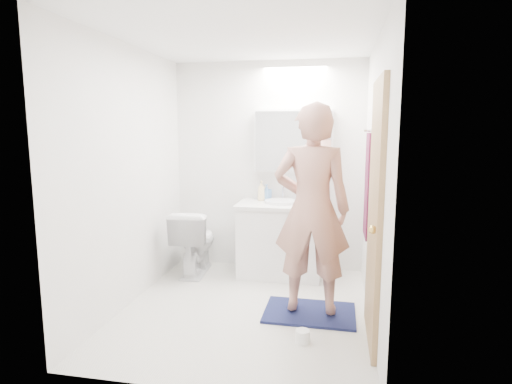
% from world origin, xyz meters
% --- Properties ---
extents(floor, '(2.50, 2.50, 0.00)m').
position_xyz_m(floor, '(0.00, 0.00, 0.00)').
color(floor, silver).
rests_on(floor, ground).
extents(ceiling, '(2.50, 2.50, 0.00)m').
position_xyz_m(ceiling, '(0.00, 0.00, 2.40)').
color(ceiling, white).
rests_on(ceiling, floor).
extents(wall_back, '(2.50, 0.00, 2.50)m').
position_xyz_m(wall_back, '(0.00, 1.25, 1.20)').
color(wall_back, white).
rests_on(wall_back, floor).
extents(wall_front, '(2.50, 0.00, 2.50)m').
position_xyz_m(wall_front, '(0.00, -1.25, 1.20)').
color(wall_front, white).
rests_on(wall_front, floor).
extents(wall_left, '(0.00, 2.50, 2.50)m').
position_xyz_m(wall_left, '(-1.10, 0.00, 1.20)').
color(wall_left, white).
rests_on(wall_left, floor).
extents(wall_right, '(0.00, 2.50, 2.50)m').
position_xyz_m(wall_right, '(1.10, 0.00, 1.20)').
color(wall_right, white).
rests_on(wall_right, floor).
extents(vanity_cabinet, '(0.90, 0.55, 0.78)m').
position_xyz_m(vanity_cabinet, '(0.19, 0.96, 0.39)').
color(vanity_cabinet, white).
rests_on(vanity_cabinet, floor).
extents(countertop, '(0.95, 0.58, 0.04)m').
position_xyz_m(countertop, '(0.19, 0.96, 0.80)').
color(countertop, silver).
rests_on(countertop, vanity_cabinet).
extents(sink_basin, '(0.36, 0.36, 0.03)m').
position_xyz_m(sink_basin, '(0.19, 0.99, 0.84)').
color(sink_basin, silver).
rests_on(sink_basin, countertop).
extents(faucet, '(0.02, 0.02, 0.16)m').
position_xyz_m(faucet, '(0.19, 1.19, 0.90)').
color(faucet, silver).
rests_on(faucet, countertop).
extents(medicine_cabinet, '(0.88, 0.14, 0.70)m').
position_xyz_m(medicine_cabinet, '(0.30, 1.18, 1.50)').
color(medicine_cabinet, white).
rests_on(medicine_cabinet, wall_back).
extents(mirror_panel, '(0.84, 0.01, 0.66)m').
position_xyz_m(mirror_panel, '(0.30, 1.10, 1.50)').
color(mirror_panel, silver).
rests_on(mirror_panel, medicine_cabinet).
extents(toilet, '(0.46, 0.75, 0.74)m').
position_xyz_m(toilet, '(-0.78, 0.85, 0.37)').
color(toilet, white).
rests_on(toilet, floor).
extents(bath_rug, '(0.80, 0.56, 0.02)m').
position_xyz_m(bath_rug, '(0.59, 0.00, 0.01)').
color(bath_rug, '#171543').
rests_on(bath_rug, floor).
extents(person, '(0.66, 0.44, 1.81)m').
position_xyz_m(person, '(0.59, 0.00, 0.95)').
color(person, tan).
rests_on(person, bath_rug).
extents(door, '(0.04, 0.80, 2.00)m').
position_xyz_m(door, '(1.08, -0.35, 1.00)').
color(door, tan).
rests_on(door, wall_right).
extents(door_knob, '(0.06, 0.06, 0.06)m').
position_xyz_m(door_knob, '(1.04, -0.65, 0.95)').
color(door_knob, gold).
rests_on(door_knob, door).
extents(towel, '(0.02, 0.42, 1.00)m').
position_xyz_m(towel, '(1.08, 0.55, 1.10)').
color(towel, '#19133B').
rests_on(towel, wall_right).
extents(towel_hook, '(0.07, 0.02, 0.02)m').
position_xyz_m(towel_hook, '(1.07, 0.55, 1.62)').
color(towel_hook, silver).
rests_on(towel_hook, wall_right).
extents(soap_bottle_a, '(0.12, 0.12, 0.23)m').
position_xyz_m(soap_bottle_a, '(-0.05, 1.11, 0.93)').
color(soap_bottle_a, beige).
rests_on(soap_bottle_a, countertop).
extents(soap_bottle_b, '(0.11, 0.11, 0.19)m').
position_xyz_m(soap_bottle_b, '(0.00, 1.15, 0.91)').
color(soap_bottle_b, '#5F90CD').
rests_on(soap_bottle_b, countertop).
extents(toothbrush_cup, '(0.13, 0.13, 0.10)m').
position_xyz_m(toothbrush_cup, '(0.44, 1.12, 0.87)').
color(toothbrush_cup, '#3D55B8').
rests_on(toothbrush_cup, countertop).
extents(toilet_paper_roll, '(0.11, 0.11, 0.10)m').
position_xyz_m(toilet_paper_roll, '(0.56, -0.51, 0.05)').
color(toilet_paper_roll, white).
rests_on(toilet_paper_roll, floor).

